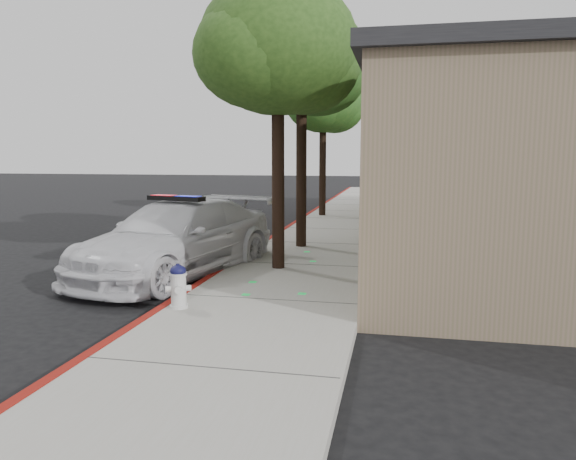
# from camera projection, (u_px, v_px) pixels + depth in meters

# --- Properties ---
(ground) EXTENTS (120.00, 120.00, 0.00)m
(ground) POSITION_uv_depth(u_px,v_px,m) (178.00, 302.00, 9.40)
(ground) COLOR black
(ground) RESTS_ON ground
(sidewalk) EXTENTS (3.20, 60.00, 0.15)m
(sidewalk) POSITION_uv_depth(u_px,v_px,m) (299.00, 267.00, 11.98)
(sidewalk) COLOR #99978B
(sidewalk) RESTS_ON ground
(red_curb) EXTENTS (0.14, 60.00, 0.16)m
(red_curb) POSITION_uv_depth(u_px,v_px,m) (233.00, 264.00, 12.29)
(red_curb) COLOR maroon
(red_curb) RESTS_ON ground
(clapboard_building) EXTENTS (7.30, 20.89, 4.24)m
(clapboard_building) POSITION_uv_depth(u_px,v_px,m) (497.00, 170.00, 16.50)
(clapboard_building) COLOR #856D57
(clapboard_building) RESTS_ON ground
(police_car) EXTENTS (3.52, 5.90, 1.72)m
(police_car) POSITION_uv_depth(u_px,v_px,m) (177.00, 238.00, 11.50)
(police_car) COLOR white
(police_car) RESTS_ON ground
(fire_hydrant) EXTENTS (0.41, 0.36, 0.71)m
(fire_hydrant) POSITION_uv_depth(u_px,v_px,m) (178.00, 286.00, 8.49)
(fire_hydrant) COLOR silver
(fire_hydrant) RESTS_ON sidewalk
(street_tree_near) EXTENTS (3.33, 3.32, 6.03)m
(street_tree_near) POSITION_uv_depth(u_px,v_px,m) (278.00, 53.00, 10.99)
(street_tree_near) COLOR black
(street_tree_near) RESTS_ON sidewalk
(street_tree_mid) EXTENTS (3.34, 3.38, 6.30)m
(street_tree_mid) POSITION_uv_depth(u_px,v_px,m) (302.00, 64.00, 13.79)
(street_tree_mid) COLOR black
(street_tree_mid) RESTS_ON sidewalk
(street_tree_far) EXTENTS (3.21, 3.31, 6.01)m
(street_tree_far) POSITION_uv_depth(u_px,v_px,m) (324.00, 102.00, 21.26)
(street_tree_far) COLOR black
(street_tree_far) RESTS_ON sidewalk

